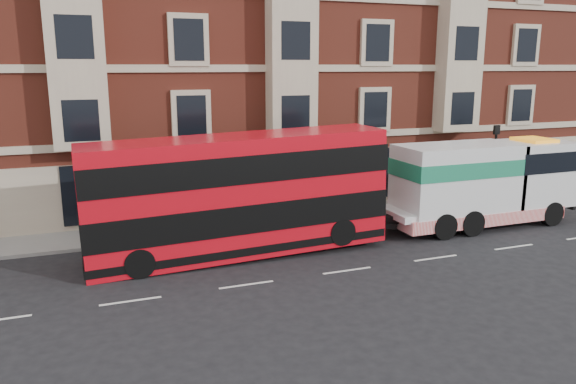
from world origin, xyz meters
name	(u,v)px	position (x,y,z in m)	size (l,w,h in m)	color
ground	(347,271)	(0.00, 0.00, 0.00)	(120.00, 120.00, 0.00)	black
sidewalk	(280,219)	(0.00, 7.50, 0.07)	(90.00, 3.00, 0.15)	slate
victorian_terrace	(244,23)	(0.50, 15.00, 10.07)	(45.00, 12.00, 20.40)	maroon
lamp_post_west	(160,182)	(-6.00, 6.20, 2.68)	(0.35, 0.15, 4.35)	black
lamp_post_east	(494,159)	(12.00, 6.20, 2.68)	(0.35, 0.15, 4.35)	black
double_decker_bus	(238,193)	(-3.34, 3.28, 2.61)	(12.14, 2.79, 4.92)	red
tow_truck	(480,183)	(8.72, 3.28, 2.15)	(9.73, 2.87, 4.05)	silver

